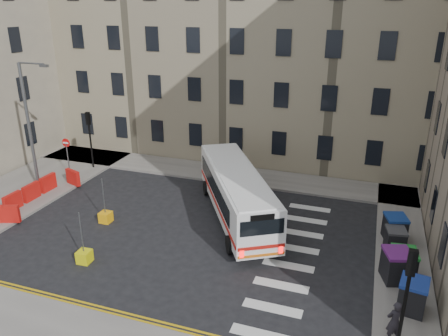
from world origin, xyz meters
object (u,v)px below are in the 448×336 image
Objects in this scene: bollard_chevron at (84,257)px; wheelie_bin_b at (396,266)px; wheelie_bin_e at (395,228)px; wheelie_bin_a at (413,295)px; wheelie_bin_d at (395,240)px; wheelie_bin_c at (403,264)px; pedestrian at (395,322)px; bus at (236,192)px; streetlamp at (29,126)px; bollard_yellow at (106,217)px.

wheelie_bin_b is at bearing 12.82° from bollard_chevron.
wheelie_bin_e is at bearing 26.26° from bollard_chevron.
wheelie_bin_a is 4.46m from wheelie_bin_d.
pedestrian is (-0.44, -4.26, 0.16)m from wheelie_bin_c.
wheelie_bin_c reaches higher than wheelie_bin_d.
wheelie_bin_d is 14.85m from bollard_chevron.
wheelie_bin_c is (0.30, 0.32, -0.04)m from wheelie_bin_b.
bus is at bearing 162.71° from wheelie_bin_d.
wheelie_bin_d is (-0.29, 2.20, -0.08)m from wheelie_bin_c.
bollard_chevron is at bearing -159.33° from bus.
streetlamp is 5.34× the size of wheelie_bin_b.
wheelie_bin_e is 15.36m from bollard_yellow.
wheelie_bin_c is (21.91, -2.64, -3.52)m from streetlamp.
streetlamp reaches higher than wheelie_bin_a.
bollard_chevron is (-13.57, 0.82, -0.67)m from pedestrian.
streetlamp is 22.98m from wheelie_bin_a.
wheelie_bin_a reaches higher than bollard_yellow.
streetlamp is 4.96× the size of pedestrian.
wheelie_bin_a is at bearing 4.86° from bollard_chevron.
bus reaches higher than pedestrian.
bollard_chevron is (1.34, -3.78, 0.00)m from bollard_yellow.
bus is 6.51× the size of wheelie_bin_b.
wheelie_bin_e is (0.00, 3.65, -0.04)m from wheelie_bin_b.
wheelie_bin_b is 14.08m from bollard_chevron.
bollard_yellow is (6.55, -2.29, -4.04)m from streetlamp.
wheelie_bin_c is 2.19× the size of bollard_yellow.
wheelie_bin_d is at bearing 106.32° from wheelie_bin_a.
wheelie_bin_e is at bearing 104.94° from wheelie_bin_a.
wheelie_bin_a is 1.01× the size of wheelie_bin_c.
wheelie_bin_a is 1.99m from wheelie_bin_b.
wheelie_bin_d is at bearing 7.04° from bollard_yellow.
wheelie_bin_c is 2.22m from wheelie_bin_d.
bus is at bearing 152.73° from wheelie_bin_c.
wheelie_bin_b is 0.44m from wheelie_bin_c.
bollard_chevron is (-14.01, -3.44, -0.51)m from wheelie_bin_c.
pedestrian is (-0.14, -3.94, 0.12)m from wheelie_bin_b.
wheelie_bin_a is at bearing -9.33° from bollard_yellow.
wheelie_bin_d is at bearing -37.87° from bus.
streetlamp is 10.75m from bollard_chevron.
pedestrian is at bearing -102.69° from wheelie_bin_c.
bollard_yellow is at bearing -19.30° from streetlamp.
pedestrian is 2.74× the size of bollard_yellow.
streetlamp is 22.80m from pedestrian.
streetlamp reaches higher than bollard_yellow.
bus is 9.15m from wheelie_bin_b.
pedestrian is at bearing -100.17° from wheelie_bin_a.
streetlamp reaches higher than wheelie_bin_c.
wheelie_bin_a is 0.88× the size of wheelie_bin_b.
bollard_chevron is at bearing 175.51° from wheelie_bin_b.
wheelie_bin_d is 1.13m from wheelie_bin_e.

